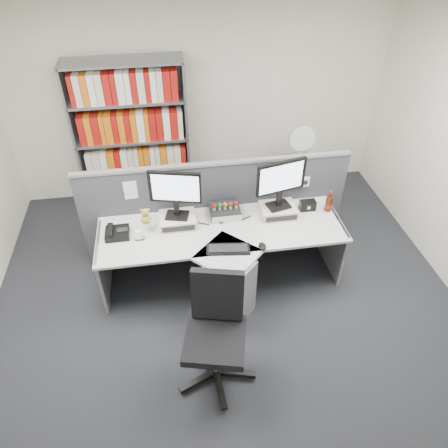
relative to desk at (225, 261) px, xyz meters
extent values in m
plane|color=#2B2D32|center=(0.00, -0.60, -0.46)|extent=(5.50, 5.50, 0.00)
cube|color=white|center=(0.00, 2.15, 0.89)|extent=(5.00, 0.04, 2.70)
cube|color=white|center=(0.00, -0.60, 2.24)|extent=(5.00, 5.50, 0.04)
cube|color=#43444C|center=(0.00, 0.65, 0.17)|extent=(3.00, 0.05, 1.25)
cube|color=gray|center=(0.00, 0.65, 0.80)|extent=(3.00, 0.07, 0.03)
cube|color=white|center=(0.95, 0.62, 0.49)|extent=(0.22, 0.04, 0.12)
cube|color=white|center=(-0.90, 0.63, 0.59)|extent=(0.16, 0.00, 0.22)
cube|color=white|center=(-0.50, 0.63, 0.59)|extent=(0.16, 0.00, 0.22)
cube|color=white|center=(0.70, 0.63, 0.59)|extent=(0.16, 0.00, 0.22)
cube|color=silver|center=(0.00, 0.22, 0.25)|extent=(2.60, 0.80, 0.03)
cube|color=silver|center=(0.00, -0.18, 0.25)|extent=(0.74, 0.74, 0.03)
cube|color=gray|center=(0.00, -0.30, -0.11)|extent=(0.57, 0.57, 0.69)
cube|color=gray|center=(-1.28, 0.22, -0.10)|extent=(0.03, 0.70, 0.72)
cube|color=gray|center=(1.28, 0.22, -0.10)|extent=(0.03, 0.70, 0.72)
cube|color=gray|center=(0.00, 0.58, -0.11)|extent=(2.50, 0.02, 0.45)
cube|color=beige|center=(-0.45, 0.38, 0.31)|extent=(0.38, 0.30, 0.10)
cube|color=black|center=(-0.45, 0.23, 0.31)|extent=(0.34, 0.01, 0.06)
cube|color=beige|center=(0.65, 0.38, 0.31)|extent=(0.38, 0.30, 0.10)
cube|color=black|center=(0.65, 0.23, 0.31)|extent=(0.34, 0.01, 0.06)
cube|color=black|center=(-0.45, 0.38, 0.37)|extent=(0.27, 0.22, 0.02)
cube|color=black|center=(-0.45, 0.38, 0.47)|extent=(0.06, 0.04, 0.19)
cube|color=black|center=(-0.45, 0.38, 0.73)|extent=(0.53, 0.17, 0.35)
cube|color=#BBD6F7|center=(-0.44, 0.37, 0.73)|extent=(0.47, 0.12, 0.30)
cube|color=black|center=(0.65, 0.38, 0.37)|extent=(0.28, 0.23, 0.02)
cube|color=black|center=(0.65, 0.38, 0.47)|extent=(0.06, 0.04, 0.20)
cube|color=black|center=(0.65, 0.38, 0.74)|extent=(0.54, 0.16, 0.36)
cube|color=#BBD6F7|center=(0.65, 0.37, 0.74)|extent=(0.48, 0.12, 0.31)
cube|color=black|center=(0.08, 0.47, 0.31)|extent=(0.32, 0.28, 0.09)
cube|color=silver|center=(0.08, 0.33, 0.31)|extent=(0.32, 0.01, 0.08)
cylinder|color=beige|center=(-0.04, 0.45, 0.37)|extent=(0.03, 0.03, 0.03)
sphere|color=#A5140F|center=(-0.04, 0.45, 0.41)|extent=(0.05, 0.05, 0.05)
cylinder|color=beige|center=(0.02, 0.45, 0.37)|extent=(0.03, 0.03, 0.03)
sphere|color=#19721E|center=(0.02, 0.45, 0.41)|extent=(0.05, 0.05, 0.05)
cylinder|color=beige|center=(0.08, 0.45, 0.37)|extent=(0.03, 0.03, 0.03)
sphere|color=orange|center=(0.08, 0.45, 0.41)|extent=(0.05, 0.05, 0.05)
cylinder|color=beige|center=(0.14, 0.45, 0.37)|extent=(0.03, 0.03, 0.03)
sphere|color=#593319|center=(0.14, 0.45, 0.41)|extent=(0.05, 0.05, 0.05)
cylinder|color=beige|center=(0.20, 0.45, 0.37)|extent=(0.03, 0.03, 0.03)
sphere|color=#A5140F|center=(0.20, 0.45, 0.41)|extent=(0.05, 0.05, 0.05)
cube|color=black|center=(0.01, -0.11, 0.28)|extent=(0.45, 0.22, 0.02)
cube|color=black|center=(0.01, -0.11, 0.29)|extent=(0.40, 0.16, 0.01)
ellipsoid|color=black|center=(0.36, -0.14, 0.29)|extent=(0.07, 0.12, 0.04)
cube|color=black|center=(-1.08, 0.28, 0.30)|extent=(0.24, 0.22, 0.07)
cube|color=black|center=(-1.14, 0.28, 0.35)|extent=(0.06, 0.20, 0.04)
cube|color=black|center=(-1.02, 0.28, 0.33)|extent=(0.11, 0.07, 0.01)
cube|color=black|center=(-0.85, 0.19, 0.27)|extent=(0.09, 0.05, 0.02)
cube|color=white|center=(-0.85, 0.18, 0.33)|extent=(0.08, 0.03, 0.09)
cube|color=white|center=(-0.85, 0.21, 0.33)|extent=(0.08, 0.03, 0.09)
sphere|color=#A39136|center=(-0.77, 0.31, 0.42)|extent=(0.11, 0.11, 0.11)
sphere|color=#A39136|center=(-0.77, 0.31, 0.51)|extent=(0.07, 0.07, 0.07)
sphere|color=#A39136|center=(-0.80, 0.31, 0.54)|extent=(0.03, 0.03, 0.03)
sphere|color=#A39136|center=(-0.73, 0.31, 0.54)|extent=(0.03, 0.03, 0.03)
cube|color=black|center=(1.00, 0.41, 0.32)|extent=(0.17, 0.10, 0.11)
cylinder|color=#3F190A|center=(1.22, 0.36, 0.36)|extent=(0.07, 0.07, 0.19)
cylinder|color=#A5140F|center=(1.22, 0.36, 0.34)|extent=(0.08, 0.08, 0.05)
cylinder|color=#3F190A|center=(1.22, 0.36, 0.48)|extent=(0.03, 0.03, 0.05)
cylinder|color=#A5140F|center=(1.22, 0.36, 0.51)|extent=(0.03, 0.03, 0.01)
cube|color=gray|center=(-1.59, 1.85, 0.54)|extent=(0.03, 0.40, 2.00)
cube|color=gray|center=(-0.21, 1.85, 0.54)|extent=(0.03, 0.40, 2.00)
cube|color=gray|center=(-0.90, 2.04, 0.54)|extent=(1.40, 0.02, 2.00)
cube|color=gray|center=(-0.90, 1.85, -0.44)|extent=(1.38, 0.40, 0.03)
cube|color=gray|center=(-0.90, 1.85, 0.06)|extent=(1.38, 0.40, 0.03)
cube|color=gray|center=(-0.90, 1.85, 0.56)|extent=(1.38, 0.40, 0.03)
cube|color=gray|center=(-0.90, 1.85, 1.06)|extent=(1.38, 0.40, 0.03)
cube|color=gray|center=(-0.90, 1.85, 1.52)|extent=(1.38, 0.40, 0.03)
cube|color=#A5140F|center=(-0.90, 1.82, -0.24)|extent=(1.24, 0.28, 0.36)
cube|color=orange|center=(-0.90, 1.82, 0.26)|extent=(1.24, 0.28, 0.36)
cube|color=beige|center=(-0.90, 1.82, 0.76)|extent=(1.24, 0.28, 0.36)
cube|color=white|center=(-0.90, 1.82, 1.26)|extent=(1.24, 0.28, 0.36)
cube|color=gray|center=(1.20, 1.40, -0.11)|extent=(0.45, 0.60, 0.70)
cube|color=black|center=(1.20, 1.10, 0.06)|extent=(0.40, 0.02, 0.28)
cube|color=black|center=(1.20, 1.10, -0.26)|extent=(0.40, 0.02, 0.28)
cylinder|color=white|center=(1.20, 1.40, 0.26)|extent=(0.19, 0.19, 0.03)
cylinder|color=white|center=(1.20, 1.40, 0.37)|extent=(0.03, 0.03, 0.19)
cylinder|color=white|center=(1.20, 1.39, 0.62)|extent=(0.32, 0.10, 0.32)
cylinder|color=silver|center=(1.20, 1.41, 0.62)|extent=(0.32, 0.09, 0.32)
cylinder|color=silver|center=(-0.25, -1.01, -0.18)|extent=(0.06, 0.06, 0.45)
cube|color=black|center=(-0.25, -1.01, 0.07)|extent=(0.63, 0.63, 0.08)
cube|color=black|center=(-0.19, -0.78, 0.38)|extent=(0.46, 0.23, 0.52)
cube|color=black|center=(-0.05, -1.06, -0.41)|extent=(0.34, 0.14, 0.04)
cylinder|color=black|center=(0.08, -1.09, -0.42)|extent=(0.06, 0.06, 0.03)
cube|color=black|center=(-0.14, -0.84, -0.41)|extent=(0.23, 0.31, 0.04)
cylinder|color=black|center=(-0.07, -0.73, -0.42)|extent=(0.06, 0.06, 0.03)
cube|color=black|center=(-0.38, -0.86, -0.41)|extent=(0.26, 0.29, 0.04)
cylinder|color=black|center=(-0.46, -0.75, -0.42)|extent=(0.06, 0.06, 0.03)
cube|color=black|center=(-0.43, -1.08, -0.41)|extent=(0.33, 0.18, 0.04)
cylinder|color=black|center=(-0.56, -1.13, -0.42)|extent=(0.06, 0.06, 0.03)
cube|color=black|center=(-0.23, -1.21, -0.41)|extent=(0.08, 0.34, 0.04)
cylinder|color=black|center=(-0.22, -1.34, -0.42)|extent=(0.06, 0.06, 0.03)
camera|label=1|loc=(-0.51, -3.16, 3.10)|focal=33.81mm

